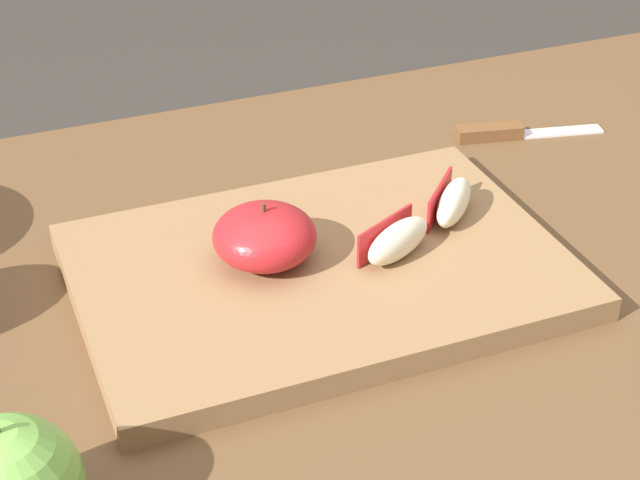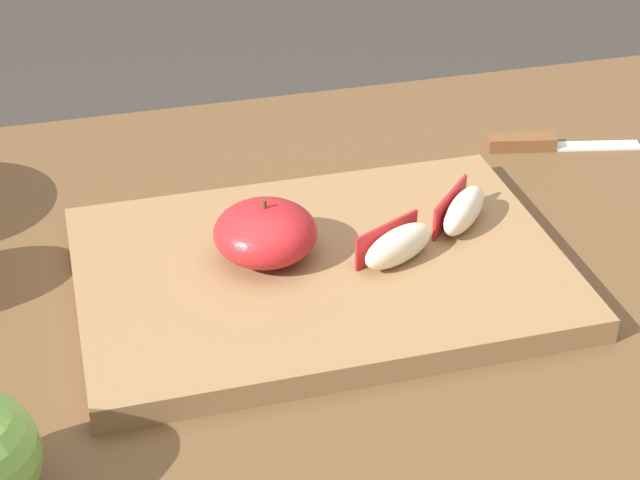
# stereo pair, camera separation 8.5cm
# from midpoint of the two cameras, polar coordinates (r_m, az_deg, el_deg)

# --- Properties ---
(dining_table) EXTENTS (1.31, 0.78, 0.77)m
(dining_table) POSITION_cam_midpoint_polar(r_m,az_deg,el_deg) (0.95, 6.19, -8.19)
(dining_table) COLOR brown
(dining_table) RESTS_ON ground_plane
(cutting_board) EXTENTS (0.40, 0.28, 0.02)m
(cutting_board) POSITION_cam_midpoint_polar(r_m,az_deg,el_deg) (0.87, 2.81, -1.81)
(cutting_board) COLOR olive
(cutting_board) RESTS_ON dining_table
(apple_half_skin_up) EXTENTS (0.09, 0.09, 0.05)m
(apple_half_skin_up) POSITION_cam_midpoint_polar(r_m,az_deg,el_deg) (0.85, -0.18, 0.32)
(apple_half_skin_up) COLOR #B21E23
(apple_half_skin_up) RESTS_ON cutting_board
(apple_wedge_middle) EXTENTS (0.08, 0.06, 0.03)m
(apple_wedge_middle) POSITION_cam_midpoint_polar(r_m,az_deg,el_deg) (0.86, 7.15, -0.38)
(apple_wedge_middle) COLOR #F4EACC
(apple_wedge_middle) RESTS_ON cutting_board
(apple_wedge_near_knife) EXTENTS (0.07, 0.07, 0.03)m
(apple_wedge_near_knife) POSITION_cam_midpoint_polar(r_m,az_deg,el_deg) (0.91, 10.52, 1.55)
(apple_wedge_near_knife) COLOR #F4EACC
(apple_wedge_near_knife) RESTS_ON cutting_board
(paring_knife) EXTENTS (0.16, 0.05, 0.01)m
(paring_knife) POSITION_cam_midpoint_polar(r_m,az_deg,el_deg) (1.11, 13.89, 5.14)
(paring_knife) COLOR silver
(paring_knife) RESTS_ON dining_table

